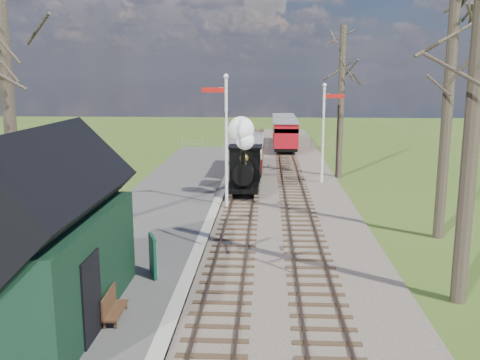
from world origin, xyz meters
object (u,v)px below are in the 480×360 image
object	(u,v)px
red_carriage_b	(283,128)
person	(95,287)
semaphore_near	(225,132)
bench	(112,306)
semaphore_far	(325,126)
red_carriage_a	(285,135)
coach	(249,153)
sign_board	(153,256)
station_shed	(41,239)
locomotive	(244,160)

from	to	relation	value
red_carriage_b	person	xyz separation A→B (m)	(-5.71, -35.76, -0.51)
semaphore_near	bench	xyz separation A→B (m)	(-1.88, -11.95, -3.09)
semaphore_far	red_carriage_a	size ratio (longest dim) A/B	1.18
coach	sign_board	bearing A→B (deg)	-97.13
station_shed	locomotive	distance (m)	15.37
semaphore_near	bench	world-z (taller)	semaphore_near
red_carriage_b	bench	world-z (taller)	red_carriage_b
red_carriage_b	station_shed	bearing A→B (deg)	-100.84
semaphore_far	person	world-z (taller)	semaphore_far
semaphore_far	red_carriage_b	distance (m)	18.20
locomotive	red_carriage_b	bearing A→B (deg)	83.00
red_carriage_b	sign_board	bearing A→B (deg)	-98.32
coach	red_carriage_a	xyz separation A→B (m)	(2.60, 9.71, 0.06)
semaphore_far	red_carriage_b	world-z (taller)	semaphore_far
semaphore_near	red_carriage_a	distance (m)	18.94
bench	station_shed	bearing A→B (deg)	-178.04
semaphore_near	red_carriage_b	bearing A→B (deg)	82.01
station_shed	red_carriage_a	distance (m)	31.30
locomotive	coach	distance (m)	6.08
semaphore_far	person	bearing A→B (deg)	-112.88
coach	person	bearing A→B (deg)	-98.62
person	red_carriage_b	bearing A→B (deg)	-14.36
semaphore_far	locomotive	world-z (taller)	semaphore_far
station_shed	red_carriage_b	xyz separation A→B (m)	(6.90, 36.01, -0.83)
locomotive	sign_board	distance (m)	12.03
station_shed	person	distance (m)	1.81
locomotive	red_carriage_b	world-z (taller)	locomotive
sign_board	coach	bearing A→B (deg)	82.87
locomotive	sign_board	world-z (taller)	locomotive
semaphore_far	red_carriage_a	bearing A→B (deg)	98.07
coach	bench	world-z (taller)	coach
coach	red_carriage_a	size ratio (longest dim) A/B	1.32
semaphore_far	red_carriage_a	xyz separation A→B (m)	(-1.77, 12.51, -1.92)
sign_board	bench	bearing A→B (deg)	-98.22
coach	station_shed	bearing A→B (deg)	-101.67
red_carriage_a	person	distance (m)	30.79
red_carriage_b	person	bearing A→B (deg)	-99.08
sign_board	locomotive	bearing A→B (deg)	79.33
red_carriage_a	person	xyz separation A→B (m)	(-5.71, -30.26, -0.51)
semaphore_near	bench	distance (m)	12.48
bench	sign_board	bearing A→B (deg)	81.78
station_shed	bench	bearing A→B (deg)	1.96
semaphore_far	bench	xyz separation A→B (m)	(-7.03, -17.95, -2.81)
locomotive	bench	xyz separation A→B (m)	(-2.64, -14.70, -1.34)
semaphore_near	coach	size ratio (longest dim) A/B	0.97
semaphore_near	person	world-z (taller)	semaphore_near
sign_board	bench	xyz separation A→B (m)	(-0.42, -2.91, -0.29)
station_shed	semaphore_far	distance (m)	20.01
semaphore_near	locomotive	xyz separation A→B (m)	(0.76, 2.75, -1.75)
red_carriage_b	semaphore_far	bearing A→B (deg)	-84.38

